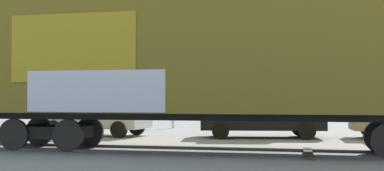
{
  "coord_description": "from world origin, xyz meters",
  "views": [
    {
      "loc": [
        2.12,
        -13.6,
        1.49
      ],
      "look_at": [
        -0.2,
        2.46,
        1.94
      ],
      "focal_mm": 45.85,
      "sensor_mm": 36.0,
      "label": 1
    }
  ],
  "objects_px": {
    "parked_car_silver": "(96,115)",
    "freight_car": "(222,56)",
    "flagpole": "(171,39)",
    "parked_car_black": "(260,117)"
  },
  "relations": [
    {
      "from": "freight_car",
      "to": "parked_car_black",
      "type": "bearing_deg",
      "value": 79.36
    },
    {
      "from": "parked_car_silver",
      "to": "freight_car",
      "type": "bearing_deg",
      "value": -45.04
    },
    {
      "from": "flagpole",
      "to": "freight_car",
      "type": "bearing_deg",
      "value": -72.12
    },
    {
      "from": "parked_car_silver",
      "to": "parked_car_black",
      "type": "bearing_deg",
      "value": -1.17
    },
    {
      "from": "freight_car",
      "to": "parked_car_black",
      "type": "xyz_separation_m",
      "value": [
        1.03,
        5.5,
        -1.89
      ]
    },
    {
      "from": "flagpole",
      "to": "parked_car_black",
      "type": "bearing_deg",
      "value": -49.34
    },
    {
      "from": "freight_car",
      "to": "flagpole",
      "type": "xyz_separation_m",
      "value": [
        -3.46,
        10.73,
        1.86
      ]
    },
    {
      "from": "freight_car",
      "to": "parked_car_silver",
      "type": "relative_size",
      "value": 3.62
    },
    {
      "from": "freight_car",
      "to": "flagpole",
      "type": "bearing_deg",
      "value": 107.88
    },
    {
      "from": "flagpole",
      "to": "parked_car_black",
      "type": "relative_size",
      "value": 1.52
    }
  ]
}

